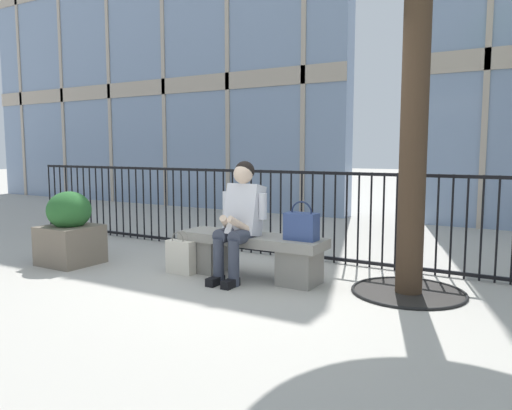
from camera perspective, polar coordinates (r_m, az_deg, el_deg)
name	(u,v)px	position (r m, az deg, el deg)	size (l,w,h in m)	color
ground_plane	(251,277)	(5.23, -0.57, -8.29)	(60.00, 60.00, 0.00)	#B2ADA3
stone_bench	(251,252)	(5.17, -0.57, -5.39)	(1.60, 0.44, 0.45)	gray
seated_person_with_phone	(240,217)	(5.03, -1.89, -1.34)	(0.52, 0.66, 1.21)	#383D4C
handbag_on_bench	(301,226)	(4.83, 5.25, -2.40)	(0.32, 0.17, 0.38)	#33477F
shopping_bag	(181,256)	(5.40, -8.69, -5.89)	(0.32, 0.12, 0.46)	beige
plaza_railing	(296,214)	(6.04, 4.65, -1.07)	(9.31, 0.04, 1.08)	black
planter	(70,231)	(6.14, -20.66, -2.78)	(0.59, 0.59, 0.85)	#726656
building_facade_left	(140,18)	(13.14, -13.27, 20.24)	(10.80, 0.43, 9.00)	#7A8EAD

